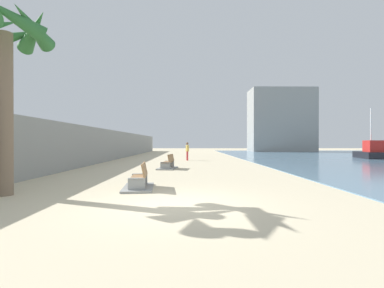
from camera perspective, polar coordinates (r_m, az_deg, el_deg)
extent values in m
plane|color=beige|center=(25.93, -1.58, -3.58)|extent=(120.00, 120.00, 0.00)
cube|color=gray|center=(27.05, -17.68, -0.27)|extent=(0.80, 64.00, 2.98)
cylinder|color=#7A6651|center=(11.13, -33.99, 5.10)|extent=(0.50, 0.50, 5.38)
cone|color=#2D6B33|center=(11.26, -29.87, 20.17)|extent=(0.62, 2.06, 1.13)
cone|color=#2D6B33|center=(12.01, -29.66, 19.47)|extent=(1.87, 1.78, 1.34)
cone|color=#2D6B33|center=(12.57, -32.43, 18.09)|extent=(2.12, 0.98, 1.17)
cone|color=#2D6B33|center=(10.91, -33.12, 21.17)|extent=(1.86, 1.81, 1.24)
cube|color=gray|center=(10.14, -11.26, -8.23)|extent=(0.62, 0.26, 0.50)
cube|color=gray|center=(11.52, -10.64, -7.20)|extent=(0.62, 0.26, 0.50)
cube|color=#997047|center=(10.81, -10.93, -6.62)|extent=(0.65, 1.64, 0.06)
cube|color=#997047|center=(10.76, -9.71, -5.15)|extent=(0.32, 1.61, 0.50)
cube|color=gray|center=(10.86, -10.93, -8.77)|extent=(1.30, 2.20, 0.08)
cube|color=gray|center=(17.98, -5.50, -4.50)|extent=(0.62, 0.28, 0.50)
cube|color=gray|center=(19.34, -4.61, -4.16)|extent=(0.62, 0.28, 0.50)
cube|color=#997047|center=(18.64, -5.04, -3.71)|extent=(0.71, 1.65, 0.06)
cube|color=#997047|center=(18.58, -4.34, -2.85)|extent=(0.37, 1.61, 0.50)
cube|color=gray|center=(18.68, -5.04, -4.96)|extent=(1.37, 2.23, 0.08)
cylinder|color=#B22D33|center=(27.20, -0.90, -2.46)|extent=(0.12, 0.12, 0.89)
cylinder|color=#B22D33|center=(27.31, -1.04, -2.45)|extent=(0.12, 0.12, 0.89)
cube|color=gold|center=(27.23, -0.97, -0.86)|extent=(0.32, 0.37, 0.63)
sphere|color=brown|center=(27.22, -0.97, 0.11)|extent=(0.24, 0.24, 0.24)
cylinder|color=gold|center=(27.04, -0.74, -0.81)|extent=(0.09, 0.09, 0.57)
cylinder|color=gold|center=(27.42, -1.20, -0.79)|extent=(0.09, 0.09, 0.57)
cube|color=black|center=(36.23, 32.90, -1.90)|extent=(3.25, 4.96, 0.71)
cube|color=red|center=(35.56, 33.30, -0.37)|extent=(2.02, 2.31, 1.23)
cylinder|color=silver|center=(36.44, 32.78, 2.46)|extent=(0.12, 0.12, 4.82)
cube|color=gray|center=(56.95, 17.76, 4.59)|extent=(12.00, 6.00, 12.07)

